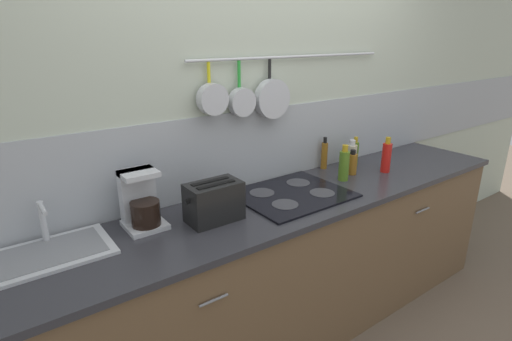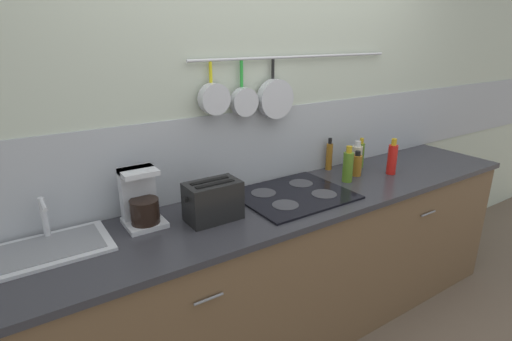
# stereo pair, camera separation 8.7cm
# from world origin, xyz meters

# --- Properties ---
(ground_plane) EXTENTS (12.00, 12.00, 0.00)m
(ground_plane) POSITION_xyz_m (0.00, 0.00, 0.00)
(ground_plane) COLOR brown
(wall_back) EXTENTS (7.20, 0.15, 2.60)m
(wall_back) POSITION_xyz_m (-0.00, 0.35, 1.28)
(wall_back) COLOR #B2BCA8
(wall_back) RESTS_ON ground_plane
(cabinet_base) EXTENTS (3.13, 0.60, 0.90)m
(cabinet_base) POSITION_xyz_m (0.00, -0.00, 0.45)
(cabinet_base) COLOR brown
(cabinet_base) RESTS_ON ground_plane
(countertop) EXTENTS (3.17, 0.63, 0.03)m
(countertop) POSITION_xyz_m (0.00, 0.00, 0.92)
(countertop) COLOR #2D2D33
(countertop) RESTS_ON cabinet_base
(sink_basin) EXTENTS (0.48, 0.32, 0.20)m
(sink_basin) POSITION_xyz_m (-1.31, 0.14, 0.95)
(sink_basin) COLOR #B7BABF
(sink_basin) RESTS_ON countertop
(coffee_maker) EXTENTS (0.18, 0.19, 0.28)m
(coffee_maker) POSITION_xyz_m (-0.89, 0.17, 1.05)
(coffee_maker) COLOR #B7BABF
(coffee_maker) RESTS_ON countertop
(toaster) EXTENTS (0.29, 0.16, 0.20)m
(toaster) POSITION_xyz_m (-0.58, 0.02, 1.03)
(toaster) COLOR black
(toaster) RESTS_ON countertop
(cooktop) EXTENTS (0.63, 0.52, 0.01)m
(cooktop) POSITION_xyz_m (-0.05, 0.04, 0.94)
(cooktop) COLOR black
(cooktop) RESTS_ON countertop
(bottle_sesame_oil) EXTENTS (0.07, 0.07, 0.23)m
(bottle_sesame_oil) POSITION_xyz_m (0.38, 0.04, 1.04)
(bottle_sesame_oil) COLOR #4C721E
(bottle_sesame_oil) RESTS_ON countertop
(bottle_vinegar) EXTENTS (0.04, 0.04, 0.22)m
(bottle_vinegar) POSITION_xyz_m (0.45, 0.27, 1.03)
(bottle_vinegar) COLOR #8C5919
(bottle_vinegar) RESTS_ON countertop
(bottle_cooking_wine) EXTENTS (0.06, 0.06, 0.17)m
(bottle_cooking_wine) POSITION_xyz_m (0.51, 0.08, 1.01)
(bottle_cooking_wine) COLOR #8C5919
(bottle_cooking_wine) RESTS_ON countertop
(bottle_olive_oil) EXTENTS (0.07, 0.07, 0.21)m
(bottle_olive_oil) POSITION_xyz_m (0.59, 0.16, 1.03)
(bottle_olive_oil) COLOR #BFB799
(bottle_olive_oil) RESTS_ON countertop
(bottle_dish_soap) EXTENTS (0.05, 0.05, 0.21)m
(bottle_dish_soap) POSITION_xyz_m (0.67, 0.19, 1.03)
(bottle_dish_soap) COLOR #4C721E
(bottle_dish_soap) RESTS_ON countertop
(bottle_hot_sauce) EXTENTS (0.06, 0.06, 0.24)m
(bottle_hot_sauce) POSITION_xyz_m (0.73, -0.02, 1.04)
(bottle_hot_sauce) COLOR red
(bottle_hot_sauce) RESTS_ON countertop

